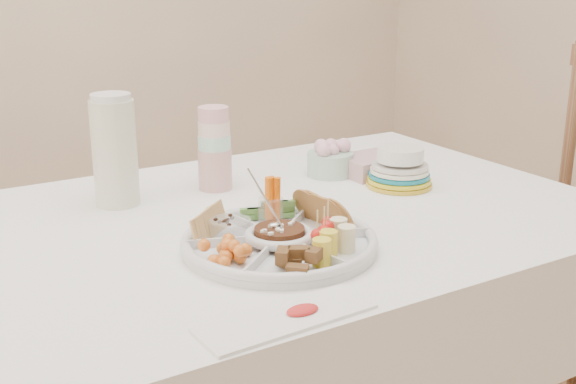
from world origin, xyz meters
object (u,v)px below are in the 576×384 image
chair (573,247)px  party_tray (280,239)px  dining_table (272,362)px  thermos (114,149)px  plate_stack (400,166)px

chair → party_tray: (-0.98, -0.05, 0.24)m
dining_table → thermos: 0.63m
thermos → plate_stack: size_ratio=1.60×
dining_table → chair: (0.89, -0.14, 0.16)m
dining_table → party_tray: bearing=-115.2°
chair → plate_stack: 0.60m
party_tray → thermos: thermos is taller
party_tray → plate_stack: bearing=23.6°
plate_stack → dining_table: bearing=-177.6°
chair → thermos: size_ratio=4.08×
dining_table → thermos: bearing=137.3°
party_tray → thermos: (-0.18, 0.44, 0.11)m
dining_table → thermos: size_ratio=5.73×
chair → party_tray: size_ratio=2.85×
chair → plate_stack: (-0.51, 0.16, 0.27)m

